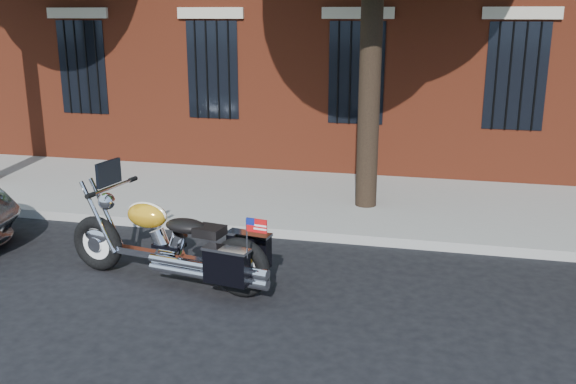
# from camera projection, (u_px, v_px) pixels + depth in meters

# --- Properties ---
(ground) EXTENTS (120.00, 120.00, 0.00)m
(ground) POSITION_uv_depth(u_px,v_px,m) (302.00, 275.00, 8.51)
(ground) COLOR black
(ground) RESTS_ON ground
(curb) EXTENTS (40.00, 0.16, 0.15)m
(curb) POSITION_uv_depth(u_px,v_px,m) (321.00, 235.00, 9.78)
(curb) COLOR gray
(curb) RESTS_ON ground
(sidewalk) EXTENTS (40.00, 3.60, 0.15)m
(sidewalk) POSITION_uv_depth(u_px,v_px,m) (340.00, 201.00, 11.54)
(sidewalk) COLOR gray
(sidewalk) RESTS_ON ground
(motorcycle) EXTENTS (2.95, 1.18, 1.53)m
(motorcycle) POSITION_uv_depth(u_px,v_px,m) (175.00, 247.00, 8.05)
(motorcycle) COLOR black
(motorcycle) RESTS_ON ground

